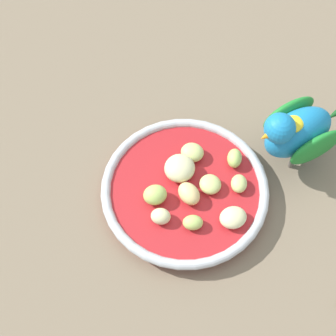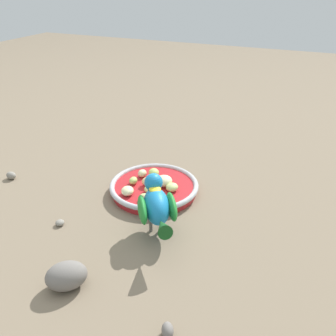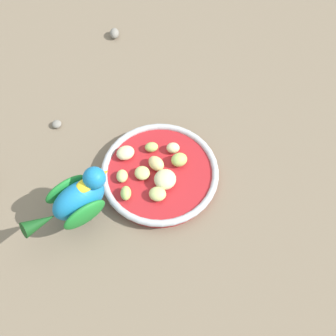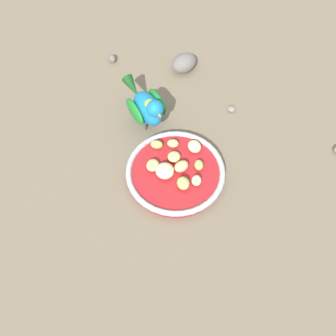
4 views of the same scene
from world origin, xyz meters
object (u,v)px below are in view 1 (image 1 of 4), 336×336
(apple_piece_3, at_px, (240,184))
(feeding_bowl, at_px, (186,191))
(apple_piece_1, at_px, (162,216))
(apple_piece_5, at_px, (180,171))
(apple_piece_8, at_px, (211,184))
(apple_piece_2, at_px, (189,152))
(apple_piece_6, at_px, (156,195))
(apple_piece_7, at_px, (235,158))
(parrot, at_px, (301,130))
(apple_piece_4, at_px, (234,218))
(apple_piece_9, at_px, (194,223))
(apple_piece_0, at_px, (190,194))

(apple_piece_3, bearing_deg, feeding_bowl, -82.13)
(apple_piece_1, height_order, apple_piece_5, apple_piece_5)
(apple_piece_8, bearing_deg, apple_piece_2, -145.27)
(apple_piece_5, distance_m, apple_piece_8, 0.04)
(apple_piece_3, xyz_separation_m, apple_piece_8, (0.00, -0.04, 0.00))
(apple_piece_6, distance_m, apple_piece_7, 0.11)
(apple_piece_2, bearing_deg, feeding_bowl, -1.03)
(apple_piece_1, xyz_separation_m, parrot, (-0.12, 0.16, 0.04))
(apple_piece_4, relative_size, apple_piece_6, 1.13)
(apple_piece_4, distance_m, apple_piece_6, 0.10)
(feeding_bowl, height_order, apple_piece_2, apple_piece_2)
(apple_piece_1, bearing_deg, apple_piece_3, 120.13)
(apple_piece_5, xyz_separation_m, parrot, (-0.05, 0.15, 0.03))
(apple_piece_9, bearing_deg, feeding_bowl, -165.11)
(apple_piece_5, bearing_deg, apple_piece_6, -37.53)
(apple_piece_4, bearing_deg, apple_piece_9, -77.41)
(apple_piece_6, bearing_deg, apple_piece_7, 122.99)
(apple_piece_0, xyz_separation_m, parrot, (-0.08, 0.13, 0.04))
(apple_piece_7, bearing_deg, apple_piece_6, -57.01)
(feeding_bowl, distance_m, apple_piece_8, 0.03)
(apple_piece_2, distance_m, apple_piece_7, 0.06)
(apple_piece_1, height_order, apple_piece_6, apple_piece_6)
(parrot, bearing_deg, apple_piece_9, 10.08)
(apple_piece_4, xyz_separation_m, apple_piece_8, (-0.04, -0.03, -0.00))
(apple_piece_7, xyz_separation_m, apple_piece_9, (0.09, -0.05, -0.00))
(feeding_bowl, distance_m, apple_piece_7, 0.08)
(apple_piece_0, relative_size, apple_piece_6, 1.09)
(apple_piece_9, xyz_separation_m, parrot, (-0.12, 0.12, 0.04))
(feeding_bowl, bearing_deg, apple_piece_8, 98.95)
(apple_piece_1, xyz_separation_m, apple_piece_5, (-0.06, 0.02, 0.00))
(apple_piece_5, bearing_deg, apple_piece_2, 162.87)
(apple_piece_3, bearing_deg, apple_piece_5, -96.34)
(apple_piece_0, xyz_separation_m, apple_piece_3, (-0.02, 0.06, -0.00))
(feeding_bowl, bearing_deg, parrot, 117.58)
(apple_piece_0, bearing_deg, apple_piece_7, 136.40)
(apple_piece_8, bearing_deg, apple_piece_7, 143.93)
(apple_piece_2, distance_m, parrot, 0.14)
(apple_piece_0, xyz_separation_m, apple_piece_5, (-0.03, -0.01, 0.00))
(apple_piece_0, height_order, apple_piece_8, apple_piece_0)
(apple_piece_6, bearing_deg, apple_piece_4, 77.91)
(apple_piece_1, relative_size, apple_piece_8, 0.87)
(apple_piece_8, bearing_deg, parrot, 122.21)
(apple_piece_8, relative_size, apple_piece_9, 1.14)
(apple_piece_0, bearing_deg, parrot, 122.57)
(apple_piece_4, xyz_separation_m, parrot, (-0.11, 0.08, 0.04))
(apple_piece_0, height_order, apple_piece_4, apple_piece_0)
(apple_piece_1, relative_size, apple_piece_6, 0.82)
(apple_piece_0, xyz_separation_m, apple_piece_6, (0.01, -0.04, 0.00))
(apple_piece_0, bearing_deg, apple_piece_8, 124.08)
(apple_piece_1, xyz_separation_m, apple_piece_2, (-0.09, 0.03, -0.00))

